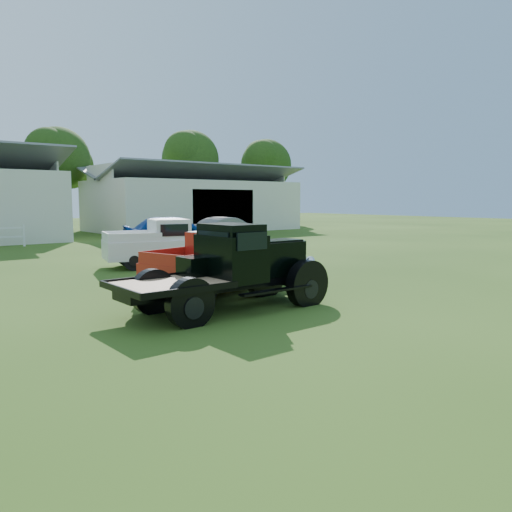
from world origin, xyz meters
TOP-DOWN VIEW (x-y plane):
  - ground at (0.00, 0.00)m, footprint 120.00×120.00m
  - shed_right at (14.00, 27.00)m, footprint 16.80×9.20m
  - tree_c at (5.00, 33.00)m, footprint 5.40×5.40m
  - tree_d at (18.00, 34.00)m, footprint 6.00×6.00m
  - tree_e at (26.00, 32.00)m, footprint 5.70×5.70m
  - vintage_flatbed at (-1.41, 0.21)m, footprint 5.03×2.04m
  - red_pickup at (-0.21, 2.36)m, footprint 4.89×2.96m
  - white_pickup at (1.19, 7.94)m, footprint 5.09×2.97m
  - misc_car_blue at (4.56, 13.29)m, footprint 5.66×3.71m
  - misc_car_grey at (9.22, 15.25)m, footprint 4.66×2.01m

SIDE VIEW (x-z plane):
  - ground at x=0.00m, z-range 0.00..0.00m
  - misc_car_grey at x=9.22m, z-range 0.00..1.49m
  - red_pickup at x=-0.21m, z-range 0.00..1.67m
  - white_pickup at x=1.19m, z-range 0.00..1.76m
  - misc_car_blue at x=4.56m, z-range 0.00..1.79m
  - vintage_flatbed at x=-1.41m, z-range 0.00..1.98m
  - shed_right at x=14.00m, z-range 0.00..5.20m
  - tree_c at x=5.00m, z-range 0.00..9.00m
  - tree_e at x=26.00m, z-range 0.00..9.50m
  - tree_d at x=18.00m, z-range 0.00..10.00m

